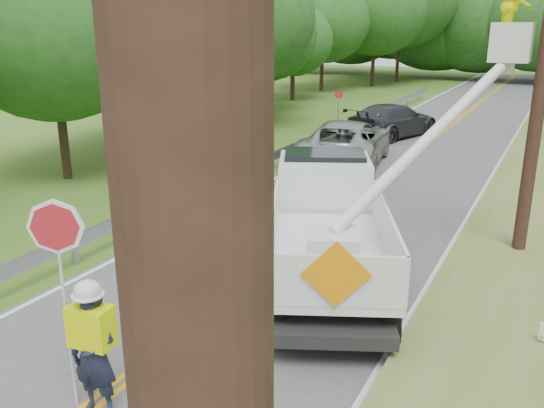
% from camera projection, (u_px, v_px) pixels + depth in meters
% --- Properties ---
extents(road, '(7.20, 96.00, 0.03)m').
position_uv_depth(road, '(377.00, 183.00, 20.02)').
color(road, '#4A494C').
rests_on(road, ground).
extents(guardrail, '(0.18, 48.00, 0.77)m').
position_uv_depth(guardrail, '(285.00, 152.00, 22.38)').
color(guardrail, '#A3A5AB').
rests_on(guardrail, ground).
extents(treeline_left, '(12.15, 57.29, 12.00)m').
position_uv_depth(treeline_left, '(313.00, 13.00, 38.35)').
color(treeline_left, '#332319').
rests_on(treeline_left, ground).
extents(flagger, '(1.17, 0.54, 3.15)m').
position_uv_depth(flagger, '(92.00, 344.00, 7.88)').
color(flagger, '#191E33').
rests_on(flagger, road).
extents(bucket_truck, '(5.60, 7.20, 6.55)m').
position_uv_depth(bucket_truck, '(341.00, 203.00, 12.83)').
color(bucket_truck, black).
rests_on(bucket_truck, road).
extents(suv_silver, '(4.01, 6.81, 1.78)m').
position_uv_depth(suv_silver, '(346.00, 142.00, 22.37)').
color(suv_silver, '#A6A8AD').
rests_on(suv_silver, road).
extents(suv_darkgrey, '(3.84, 5.99, 1.61)m').
position_uv_depth(suv_darkgrey, '(393.00, 120.00, 27.95)').
color(suv_darkgrey, '#303338').
rests_on(suv_darkgrey, road).
extents(stop_sign_permanent, '(0.43, 0.18, 2.10)m').
position_uv_depth(stop_sign_permanent, '(338.00, 105.00, 29.40)').
color(stop_sign_permanent, '#A3A5AB').
rests_on(stop_sign_permanent, ground).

